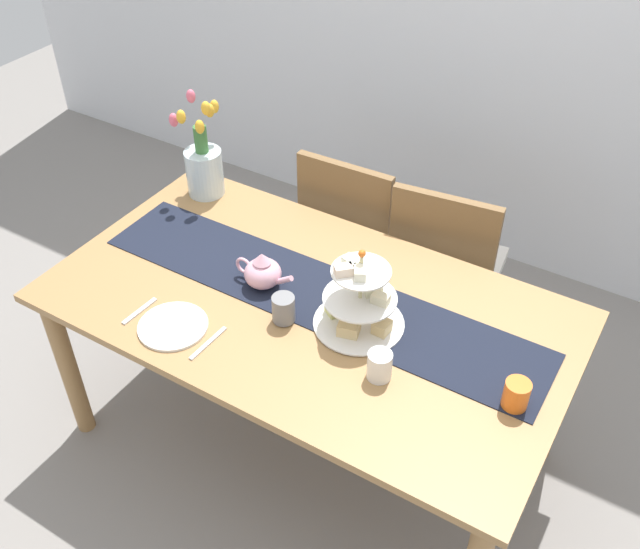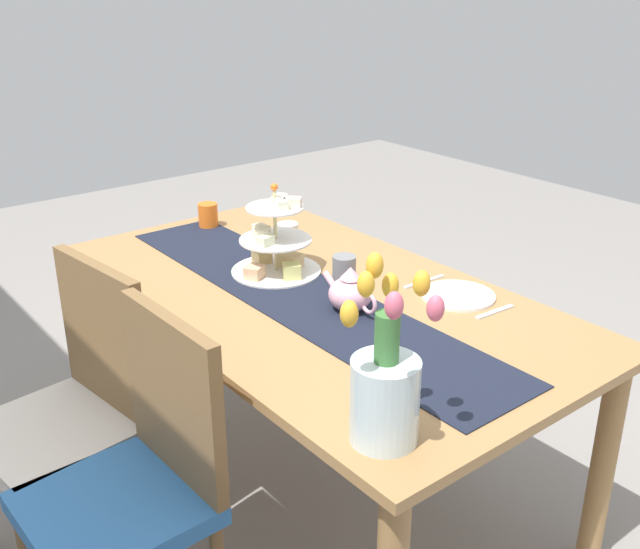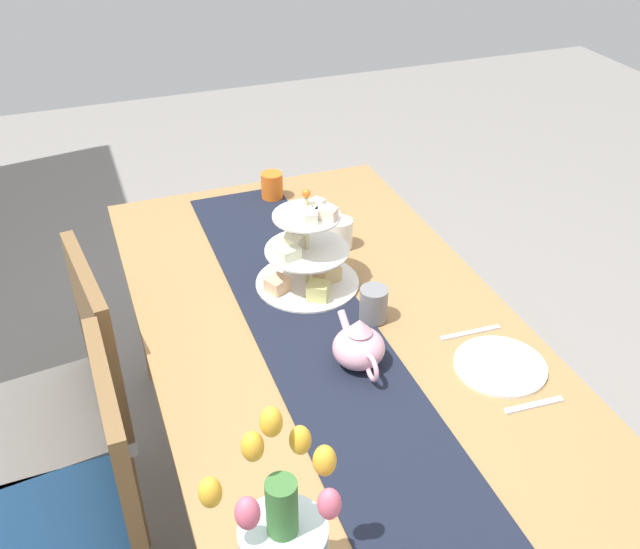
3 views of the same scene
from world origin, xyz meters
The scene contains 13 objects.
ground_plane centered at (0.00, 0.00, 0.00)m, with size 8.00×8.00×0.00m, color gray.
dining_table centered at (0.00, 0.00, 0.65)m, with size 1.78×0.98×0.74m.
chair_left centered at (-0.20, 0.72, 0.50)m, with size 0.43×0.43×0.91m.
chair_right centered at (0.22, 0.72, 0.50)m, with size 0.47×0.47×0.91m.
table_runner centered at (0.00, 0.05, 0.74)m, with size 1.64×0.32×0.00m, color black.
tiered_cake_stand centered at (0.20, 0.00, 0.83)m, with size 0.30×0.30×0.30m.
teapot centered at (-0.18, 0.00, 0.80)m, with size 0.24×0.13×0.14m.
dinner_plate_left centered at (-0.31, -0.33, 0.74)m, with size 0.23×0.23×0.01m, color white.
fork_left centered at (-0.46, -0.33, 0.74)m, with size 0.02×0.15×0.01m, color silver.
knife_left centered at (-0.17, -0.33, 0.74)m, with size 0.01×0.17×0.01m, color silver.
mug_grey centered at (-0.02, -0.11, 0.79)m, with size 0.08×0.08×0.10m, color slate.
mug_white_text centered at (0.36, -0.17, 0.79)m, with size 0.08×0.08×0.10m, color white.
mug_orange centered at (0.75, -0.06, 0.79)m, with size 0.08×0.08×0.10m, color orange.
Camera 3 is at (-1.44, 0.57, 1.93)m, focal length 40.64 mm.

